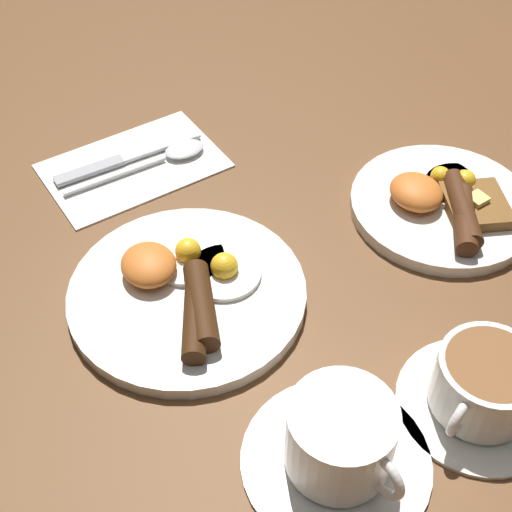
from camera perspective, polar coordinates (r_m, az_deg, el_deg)
ground_plane at (r=0.74m, az=-5.47°, el=-3.41°), size 3.00×3.00×0.00m
breakfast_plate_near at (r=0.73m, az=-5.55°, el=-2.72°), size 0.24×0.24×0.04m
breakfast_plate_far at (r=0.85m, az=14.85°, el=4.15°), size 0.21×0.21×0.04m
teacup_near at (r=0.61m, az=6.73°, el=-14.65°), size 0.16×0.16×0.08m
teacup_far at (r=0.67m, az=17.68°, el=-10.03°), size 0.15×0.15×0.07m
napkin at (r=0.90m, az=-9.79°, el=7.18°), size 0.16×0.22×0.01m
knife at (r=0.91m, az=-10.76°, el=7.57°), size 0.02×0.19×0.01m
spoon at (r=0.90m, az=-6.81°, el=8.10°), size 0.04×0.18×0.01m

